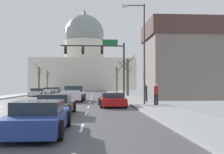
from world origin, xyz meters
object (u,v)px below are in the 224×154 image
Objects in this scene: sedan_near_03 at (40,118)px; sedan_oncoming_02 at (56,90)px; signal_gantry at (102,56)px; sedan_oncoming_01 at (48,91)px; pedestrian_00 at (146,92)px; sedan_oncoming_00 at (37,92)px; sedan_near_02 at (55,105)px; pickup_truck_near_00 at (74,94)px; street_lamp_right at (142,45)px; pedestrian_01 at (156,93)px; sedan_near_01 at (112,100)px.

sedan_near_03 is 54.38m from sedan_oncoming_02.
sedan_near_03 is at bearing -96.98° from signal_gantry.
sedan_oncoming_01 is 32.21m from pedestrian_00.
sedan_oncoming_01 is at bearing 99.40° from sedan_near_03.
sedan_oncoming_01 is at bearing 91.63° from sedan_oncoming_00.
sedan_near_02 is (-3.14, -16.88, -4.80)m from signal_gantry.
sedan_near_03 is 45.44m from sedan_oncoming_01.
sedan_oncoming_01 is at bearing 115.09° from signal_gantry.
pedestrian_00 is (14.18, -37.90, 0.52)m from sedan_oncoming_02.
pickup_truck_near_00 reaches higher than sedan_oncoming_01.
street_lamp_right reaches higher than sedan_near_02.
pedestrian_01 is (7.19, 5.12, 0.54)m from sedan_near_02.
sedan_oncoming_00 reaches higher than sedan_oncoming_02.
pedestrian_01 reaches higher than sedan_near_03.
sedan_oncoming_00 is at bearing 116.35° from sedan_near_01.
pedestrian_01 is at bearing -48.24° from pickup_truck_near_00.
sedan_oncoming_01 is (-10.78, 33.16, 0.06)m from sedan_near_01.
sedan_oncoming_00 is (-10.43, 21.07, 0.05)m from sedan_near_01.
sedan_oncoming_02 is (-10.61, 42.23, 0.04)m from sedan_near_01.
sedan_oncoming_02 is (-0.18, 21.16, -0.01)m from sedan_oncoming_00.
sedan_oncoming_02 is 2.52× the size of pedestrian_01.
signal_gantry is at bearing 83.02° from sedan_near_03.
signal_gantry is 14.69m from sedan_oncoming_00.
sedan_oncoming_00 is 21.84m from pedestrian_00.
pedestrian_01 is (4.05, -11.76, -4.27)m from signal_gantry.
sedan_oncoming_01 reaches higher than sedan_near_01.
signal_gantry is 1.72× the size of sedan_near_03.
sedan_near_03 is 17.44m from pedestrian_00.
street_lamp_right is 10.17m from pickup_truck_near_00.
pedestrian_01 is (14.11, -42.68, 0.52)m from sedan_oncoming_02.
street_lamp_right is 43.66m from sedan_oncoming_02.
pedestrian_00 reaches higher than sedan_near_03.
signal_gantry is 1.46× the size of pickup_truck_near_00.
street_lamp_right is 5.40m from pedestrian_00.
street_lamp_right is (3.12, -10.46, -0.25)m from signal_gantry.
street_lamp_right is 24.46m from sedan_oncoming_00.
sedan_near_03 is at bearing -86.94° from sedan_near_02.
sedan_oncoming_01 is 36.53m from pedestrian_01.
sedan_near_02 is at bearing -144.54° from pedestrian_01.
pedestrian_01 is (14.28, -33.62, 0.50)m from sedan_oncoming_01.
sedan_oncoming_01 is at bearing 108.01° from sedan_near_01.
sedan_oncoming_00 reaches higher than sedan_near_01.
sedan_oncoming_00 is at bearing 135.37° from signal_gantry.
sedan_oncoming_00 is at bearing 116.63° from pickup_truck_near_00.
sedan_near_02 is 27.48m from sedan_oncoming_00.
pedestrian_01 is at bearing -66.98° from sedan_oncoming_01.
sedan_oncoming_02 is at bearing 104.10° from sedan_near_01.
sedan_oncoming_00 is at bearing 102.20° from sedan_near_03.
pedestrian_00 is 1.00× the size of pedestrian_01.
signal_gantry is at bearing 92.77° from sedan_near_01.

